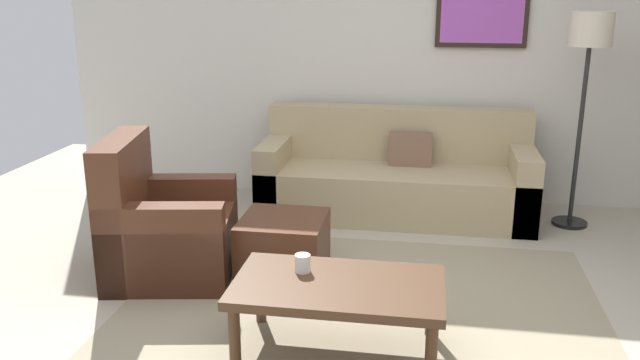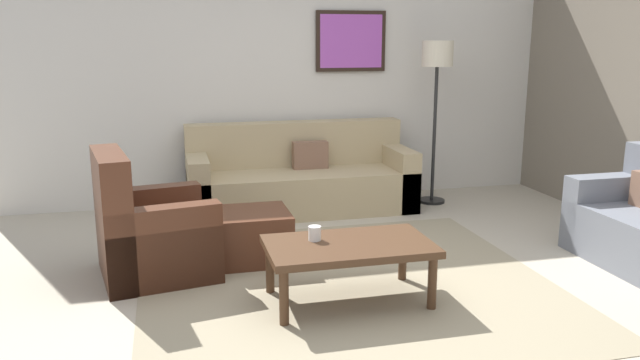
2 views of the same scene
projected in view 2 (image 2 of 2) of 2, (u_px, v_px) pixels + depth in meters
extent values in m
plane|color=#B2A893|center=(347.00, 285.00, 4.48)|extent=(8.00, 8.00, 0.00)
cube|color=silver|center=(280.00, 70.00, 6.63)|extent=(6.00, 0.12, 2.80)
cube|color=gray|center=(347.00, 284.00, 4.48)|extent=(2.92, 2.78, 0.01)
cube|color=tan|center=(301.00, 191.00, 6.37)|extent=(2.27, 0.86, 0.42)
cube|color=tan|center=(295.00, 163.00, 6.61)|extent=(2.27, 0.24, 0.88)
cube|color=tan|center=(198.00, 187.00, 6.11)|extent=(0.20, 0.86, 0.62)
cube|color=tan|center=(397.00, 176.00, 6.59)|extent=(0.20, 0.86, 0.62)
cube|color=brown|center=(310.00, 155.00, 6.40)|extent=(0.36, 0.12, 0.28)
cube|color=slate|center=(610.00, 211.00, 5.25)|extent=(0.81, 0.20, 0.62)
cube|color=#4C2819|center=(158.00, 246.00, 4.65)|extent=(0.93, 0.93, 0.44)
cube|color=#4C2819|center=(113.00, 217.00, 4.47)|extent=(0.34, 0.82, 0.95)
cube|color=#4C2819|center=(165.00, 248.00, 4.35)|extent=(0.82, 0.30, 0.60)
cube|color=#4C2819|center=(150.00, 224.00, 4.92)|extent=(0.82, 0.30, 0.60)
cube|color=#4C2819|center=(254.00, 236.00, 4.95)|extent=(0.56, 0.56, 0.40)
cylinder|color=#472D1C|center=(284.00, 298.00, 3.81)|extent=(0.06, 0.06, 0.36)
cylinder|color=#472D1C|center=(432.00, 283.00, 4.04)|extent=(0.06, 0.06, 0.36)
cylinder|color=#472D1C|center=(270.00, 268.00, 4.31)|extent=(0.06, 0.06, 0.36)
cylinder|color=#472D1C|center=(403.00, 256.00, 4.54)|extent=(0.06, 0.06, 0.36)
cube|color=#472D1C|center=(349.00, 246.00, 4.13)|extent=(1.10, 0.64, 0.05)
cylinder|color=white|center=(315.00, 233.00, 4.16)|extent=(0.09, 0.09, 0.10)
cylinder|color=black|center=(432.00, 201.00, 6.74)|extent=(0.28, 0.28, 0.03)
cylinder|color=#262626|center=(434.00, 136.00, 6.58)|extent=(0.04, 0.04, 1.45)
cylinder|color=beige|center=(438.00, 54.00, 6.39)|extent=(0.32, 0.32, 0.26)
cube|color=black|center=(351.00, 41.00, 6.66)|extent=(0.77, 0.04, 0.64)
cube|color=#AB4FB9|center=(351.00, 41.00, 6.65)|extent=(0.69, 0.01, 0.56)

